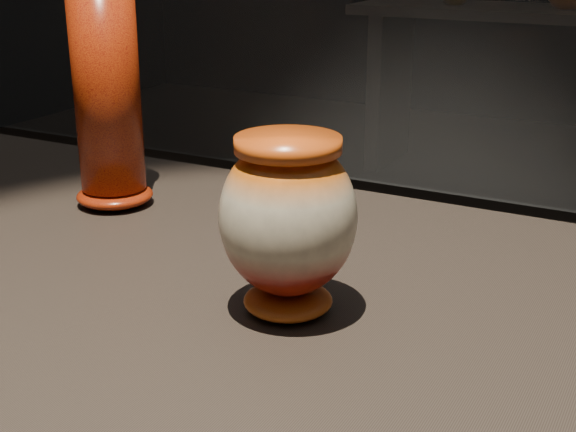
# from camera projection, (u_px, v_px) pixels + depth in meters

# --- Properties ---
(main_vase) EXTENTS (0.15, 0.15, 0.19)m
(main_vase) POSITION_uv_depth(u_px,v_px,m) (288.00, 219.00, 0.79)
(main_vase) COLOR maroon
(main_vase) RESTS_ON display_plinth
(tall_vase) EXTENTS (0.12, 0.12, 0.34)m
(tall_vase) POSITION_uv_depth(u_px,v_px,m) (107.00, 89.00, 1.09)
(tall_vase) COLOR #A5310B
(tall_vase) RESTS_ON display_plinth
(back_shelf) EXTENTS (2.00, 0.60, 0.90)m
(back_shelf) POSITION_uv_depth(u_px,v_px,m) (548.00, 62.00, 4.08)
(back_shelf) COLOR black
(back_shelf) RESTS_ON ground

